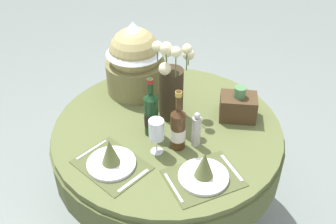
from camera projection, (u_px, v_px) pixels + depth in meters
ground at (167, 213)px, 2.65m from camera, size 8.00×8.00×0.00m
dining_table at (167, 146)px, 2.29m from camera, size 1.27×1.27×0.73m
place_setting_left at (111, 158)px, 1.94m from camera, size 0.43×0.41×0.16m
place_setting_right at (204, 171)px, 1.87m from camera, size 0.42×0.40×0.16m
flower_vase at (171, 85)px, 2.16m from camera, size 0.23×0.21×0.48m
wine_bottle_left at (151, 114)px, 2.09m from camera, size 0.07×0.07×0.34m
wine_bottle_centre at (178, 128)px, 2.01m from camera, size 0.08×0.08×0.34m
wine_glass_left at (156, 130)px, 1.96m from camera, size 0.08×0.08×0.20m
pepper_mill at (196, 130)px, 2.03m from camera, size 0.05×0.05×0.21m
gift_tub_back_left at (135, 56)px, 2.36m from camera, size 0.35×0.35×0.45m
woven_basket_side_right at (238, 106)px, 2.23m from camera, size 0.20×0.14×0.20m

